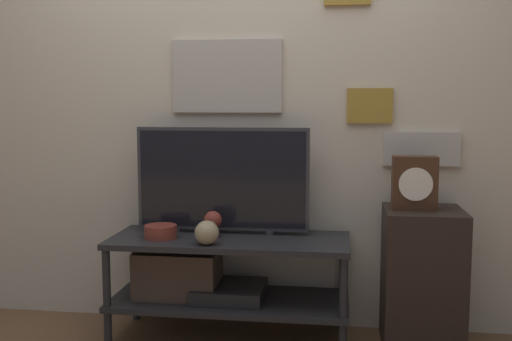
{
  "coord_description": "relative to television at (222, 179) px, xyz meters",
  "views": [
    {
      "loc": [
        0.55,
        -2.7,
        1.23
      ],
      "look_at": [
        0.14,
        0.28,
        0.89
      ],
      "focal_mm": 42.0,
      "sensor_mm": 36.0,
      "label": 1
    }
  ],
  "objects": [
    {
      "name": "mantel_clock",
      "position": [
        0.98,
        -0.07,
        0.01
      ],
      "size": [
        0.22,
        0.11,
        0.27
      ],
      "color": "#422819",
      "rests_on": "side_table"
    },
    {
      "name": "decorative_bust",
      "position": [
        -0.03,
        -0.1,
        -0.21
      ],
      "size": [
        0.09,
        0.09,
        0.14
      ],
      "color": "brown",
      "rests_on": "media_console"
    },
    {
      "name": "wall_back",
      "position": [
        0.06,
        0.19,
        0.53
      ],
      "size": [
        6.4,
        0.08,
        2.7
      ],
      "color": "beige",
      "rests_on": "ground_plane"
    },
    {
      "name": "media_console",
      "position": [
        -0.05,
        -0.11,
        -0.49
      ],
      "size": [
        1.23,
        0.48,
        0.54
      ],
      "color": "#232326",
      "rests_on": "ground_plane"
    },
    {
      "name": "vase_round_glass",
      "position": [
        -0.03,
        -0.27,
        -0.23
      ],
      "size": [
        0.12,
        0.12,
        0.12
      ],
      "color": "tan",
      "rests_on": "media_console"
    },
    {
      "name": "side_table",
      "position": [
        1.03,
        -0.06,
        -0.48
      ],
      "size": [
        0.39,
        0.4,
        0.71
      ],
      "color": "black",
      "rests_on": "ground_plane"
    },
    {
      "name": "television",
      "position": [
        0.0,
        0.0,
        0.0
      ],
      "size": [
        0.92,
        0.05,
        0.56
      ],
      "color": "#333338",
      "rests_on": "media_console"
    },
    {
      "name": "vase_wide_bowl",
      "position": [
        -0.29,
        -0.16,
        -0.26
      ],
      "size": [
        0.17,
        0.17,
        0.07
      ],
      "color": "brown",
      "rests_on": "media_console"
    }
  ]
}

